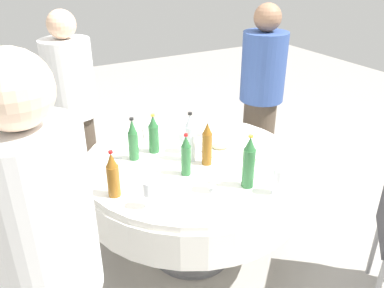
{
  "coord_description": "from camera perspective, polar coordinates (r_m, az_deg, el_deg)",
  "views": [
    {
      "loc": [
        1.05,
        1.88,
        1.92
      ],
      "look_at": [
        0.0,
        0.0,
        0.84
      ],
      "focal_mm": 36.99,
      "sensor_mm": 36.0,
      "label": 1
    }
  ],
  "objects": [
    {
      "name": "bottle_amber_far",
      "position": [
        2.09,
        -11.33,
        -4.46
      ],
      "size": [
        0.07,
        0.07,
        0.26
      ],
      "color": "#8C5619",
      "rests_on": "dining_table"
    },
    {
      "name": "person_mid",
      "position": [
        2.99,
        -16.56,
        3.78
      ],
      "size": [
        0.34,
        0.34,
        1.56
      ],
      "rotation": [
        0.0,
        0.0,
        3.68
      ],
      "color": "#4C3F33",
      "rests_on": "ground_plane"
    },
    {
      "name": "bottle_clear_mid",
      "position": [
        2.37,
        -0.28,
        0.81
      ],
      "size": [
        0.07,
        0.07,
        0.31
      ],
      "color": "silver",
      "rests_on": "dining_table"
    },
    {
      "name": "ground_plane",
      "position": [
        2.88,
        0.0,
        -15.09
      ],
      "size": [
        10.0,
        10.0,
        0.0
      ],
      "primitive_type": "plane",
      "color": "gray"
    },
    {
      "name": "wine_glass_right",
      "position": [
        2.09,
        3.41,
        -4.54
      ],
      "size": [
        0.07,
        0.07,
        0.14
      ],
      "color": "white",
      "rests_on": "dining_table"
    },
    {
      "name": "bottle_green_west",
      "position": [
        2.5,
        -5.55,
        1.33
      ],
      "size": [
        0.07,
        0.07,
        0.26
      ],
      "color": "#2D6B38",
      "rests_on": "dining_table"
    },
    {
      "name": "dining_table",
      "position": [
        2.53,
        0.0,
        -5.04
      ],
      "size": [
        1.38,
        1.38,
        0.74
      ],
      "color": "white",
      "rests_on": "ground_plane"
    },
    {
      "name": "plate_near",
      "position": [
        2.53,
        11.15,
        -1.51
      ],
      "size": [
        0.23,
        0.23,
        0.02
      ],
      "color": "white",
      "rests_on": "dining_table"
    },
    {
      "name": "wine_glass_inner",
      "position": [
        2.7,
        3.19,
        3.16
      ],
      "size": [
        0.06,
        0.06,
        0.15
      ],
      "color": "white",
      "rests_on": "dining_table"
    },
    {
      "name": "bottle_green_right",
      "position": [
        2.23,
        -0.88,
        -1.74
      ],
      "size": [
        0.06,
        0.06,
        0.26
      ],
      "color": "#2D6B38",
      "rests_on": "dining_table"
    },
    {
      "name": "wine_glass_near",
      "position": [
        2.12,
        12.37,
        -4.53
      ],
      "size": [
        0.06,
        0.06,
        0.15
      ],
      "color": "white",
      "rests_on": "dining_table"
    },
    {
      "name": "bottle_green_rear",
      "position": [
        2.13,
        8.2,
        -2.74
      ],
      "size": [
        0.07,
        0.07,
        0.31
      ],
      "color": "#2D6B38",
      "rests_on": "dining_table"
    },
    {
      "name": "folded_napkin",
      "position": [
        2.79,
        -5.22,
        1.79
      ],
      "size": [
        0.22,
        0.22,
        0.02
      ],
      "primitive_type": "cube",
      "rotation": [
        0.0,
        0.0,
        -0.34
      ],
      "color": "white",
      "rests_on": "dining_table"
    },
    {
      "name": "bottle_amber_north",
      "position": [
        2.34,
        2.19,
        -0.04
      ],
      "size": [
        0.06,
        0.06,
        0.28
      ],
      "color": "#8C5619",
      "rests_on": "dining_table"
    },
    {
      "name": "plate_outer",
      "position": [
        2.57,
        4.1,
        -0.53
      ],
      "size": [
        0.25,
        0.25,
        0.04
      ],
      "color": "white",
      "rests_on": "dining_table"
    },
    {
      "name": "bottle_green_inner",
      "position": [
        2.42,
        -8.49,
        0.51
      ],
      "size": [
        0.06,
        0.06,
        0.27
      ],
      "color": "#2D6B38",
      "rests_on": "dining_table"
    },
    {
      "name": "wine_glass_north",
      "position": [
        2.49,
        -1.14,
        1.02
      ],
      "size": [
        0.07,
        0.07,
        0.14
      ],
      "color": "white",
      "rests_on": "dining_table"
    },
    {
      "name": "wine_glass_west",
      "position": [
        1.97,
        -6.25,
        -6.52
      ],
      "size": [
        0.06,
        0.06,
        0.15
      ],
      "color": "white",
      "rests_on": "dining_table"
    },
    {
      "name": "person_far",
      "position": [
        1.51,
        -19.43,
        -18.22
      ],
      "size": [
        0.34,
        0.34,
        1.7
      ],
      "rotation": [
        0.0,
        0.0,
        -0.9
      ],
      "color": "slate",
      "rests_on": "ground_plane"
    },
    {
      "name": "knife_far",
      "position": [
        2.51,
        -12.08,
        -1.96
      ],
      "size": [
        0.16,
        0.11,
        0.0
      ],
      "primitive_type": "cube",
      "rotation": [
        0.0,
        0.0,
        5.7
      ],
      "color": "silver",
      "rests_on": "dining_table"
    },
    {
      "name": "spoon_rear",
      "position": [
        2.75,
        7.61,
        1.01
      ],
      "size": [
        0.18,
        0.02,
        0.0
      ],
      "primitive_type": "cube",
      "rotation": [
        0.0,
        0.0,
        6.28
      ],
      "color": "silver",
      "rests_on": "dining_table"
    },
    {
      "name": "person_rear",
      "position": [
        3.2,
        9.88,
        6.06
      ],
      "size": [
        0.34,
        0.34,
        1.56
      ],
      "rotation": [
        0.0,
        0.0,
        2.04
      ],
      "color": "#4C3F33",
      "rests_on": "ground_plane"
    }
  ]
}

